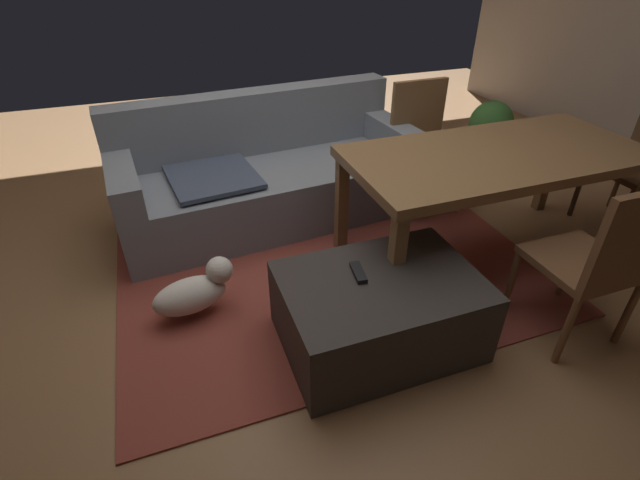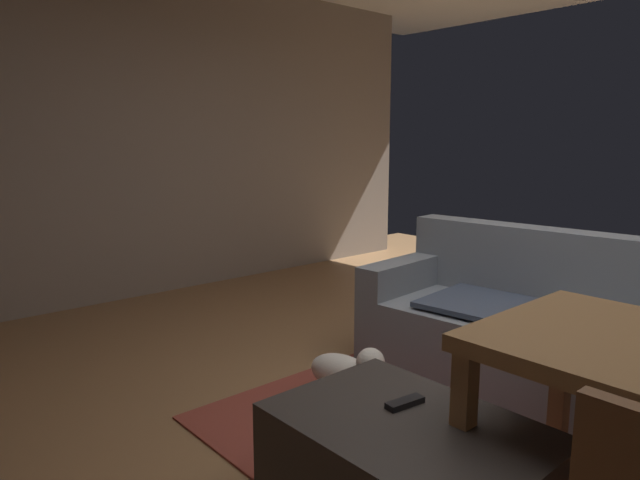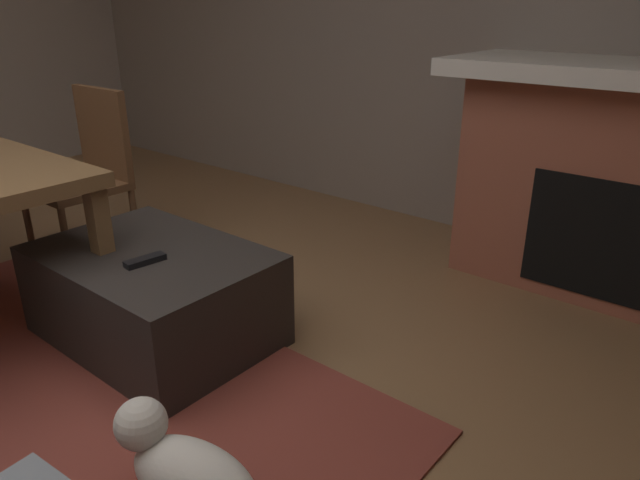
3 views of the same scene
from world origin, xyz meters
name	(u,v)px [view 2 (image 2 of 3)]	position (x,y,z in m)	size (l,w,h in m)	color
floor	(491,434)	(0.00, 0.00, 0.00)	(8.41, 8.41, 0.00)	olive
wall_left	(153,136)	(-3.51, 0.00, 1.43)	(0.12, 6.21, 2.86)	gray
area_rug	(510,451)	(0.15, -0.08, 0.01)	(2.60, 2.00, 0.01)	brown
couch	(558,337)	(-0.04, 0.70, 0.31)	(2.21, 1.03, 0.87)	slate
ottoman_coffee_table	(408,473)	(0.15, -0.80, 0.20)	(0.97, 0.68, 0.41)	#2D2826
tv_remote	(405,403)	(0.06, -0.72, 0.42)	(0.05, 0.16, 0.02)	black
small_dog	(347,371)	(-0.71, -0.28, 0.17)	(0.47, 0.26, 0.28)	silver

